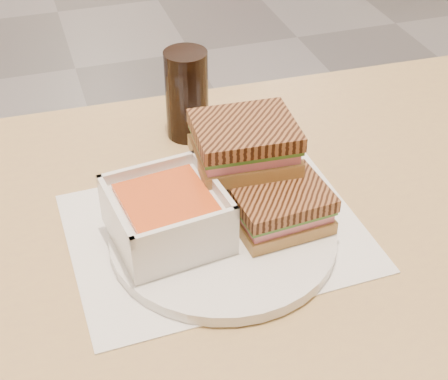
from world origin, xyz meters
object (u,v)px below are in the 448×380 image
object	(u,v)px
soup_bowl	(167,217)
panini_lower	(279,206)
main_table	(298,276)
plate	(223,237)
cola_glass	(187,95)

from	to	relation	value
soup_bowl	panini_lower	bearing A→B (deg)	-6.89
main_table	soup_bowl	world-z (taller)	soup_bowl
plate	panini_lower	bearing A→B (deg)	-2.68
plate	main_table	bearing A→B (deg)	10.76
main_table	panini_lower	distance (m)	0.16
soup_bowl	cola_glass	world-z (taller)	cola_glass
main_table	cola_glass	distance (m)	0.31
main_table	panini_lower	xyz separation A→B (m)	(-0.05, -0.03, 0.16)
plate	cola_glass	distance (m)	0.26
main_table	plate	distance (m)	0.17
cola_glass	soup_bowl	bearing A→B (deg)	-110.66
main_table	cola_glass	bearing A→B (deg)	111.98
main_table	panini_lower	world-z (taller)	panini_lower
main_table	panini_lower	size ratio (longest dim) A/B	10.28
plate	soup_bowl	xyz separation A→B (m)	(-0.06, 0.01, 0.04)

